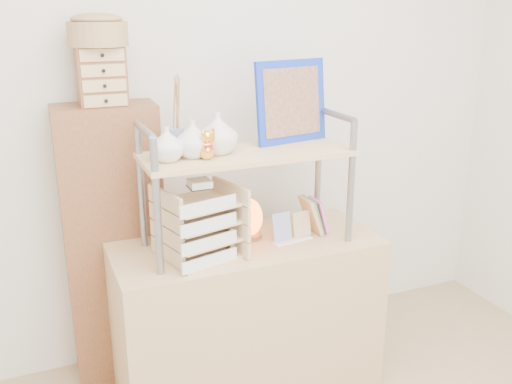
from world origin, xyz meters
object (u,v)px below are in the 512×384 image
(cabinet, at_px, (115,246))
(letter_tray, at_px, (201,227))
(desk, at_px, (248,317))
(salt_lamp, at_px, (250,218))

(cabinet, bearing_deg, letter_tray, -54.03)
(desk, bearing_deg, cabinet, 145.13)
(desk, xyz_separation_m, letter_tray, (-0.23, -0.07, 0.51))
(cabinet, height_order, salt_lamp, cabinet)
(salt_lamp, bearing_deg, cabinet, 150.87)
(cabinet, distance_m, letter_tray, 0.57)
(letter_tray, bearing_deg, salt_lamp, 23.72)
(cabinet, bearing_deg, desk, -33.19)
(letter_tray, height_order, salt_lamp, letter_tray)
(desk, bearing_deg, letter_tray, -164.46)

